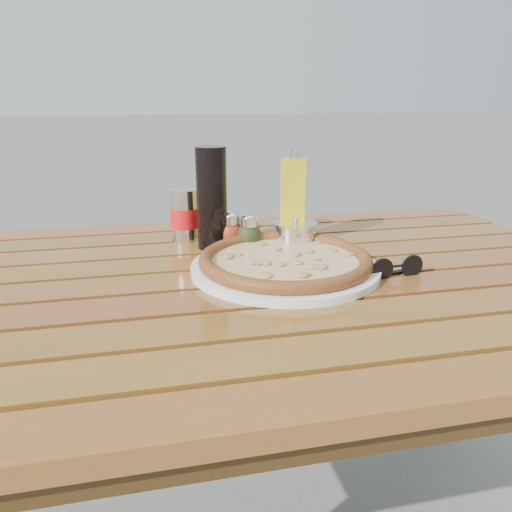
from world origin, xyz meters
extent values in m
cube|color=#341B0B|center=(0.64, 0.39, 0.35)|extent=(0.06, 0.06, 0.70)
cube|color=#37220C|center=(0.00, 0.00, 0.70)|extent=(1.36, 0.86, 0.04)
cube|color=#552C0F|center=(0.00, -0.41, 0.73)|extent=(1.40, 0.09, 0.03)
cube|color=#55310F|center=(0.00, -0.30, 0.73)|extent=(1.40, 0.09, 0.03)
cube|color=#542E0E|center=(0.00, -0.20, 0.73)|extent=(1.40, 0.09, 0.03)
cube|color=#53270E|center=(0.00, -0.10, 0.73)|extent=(1.40, 0.09, 0.03)
cube|color=#542B0E|center=(0.00, 0.00, 0.73)|extent=(1.40, 0.09, 0.03)
cube|color=#50300E|center=(0.00, 0.10, 0.73)|extent=(1.40, 0.09, 0.03)
cube|color=#58300F|center=(0.00, 0.20, 0.73)|extent=(1.40, 0.09, 0.03)
cube|color=#4F2B0E|center=(0.00, 0.30, 0.73)|extent=(1.40, 0.09, 0.03)
cube|color=#5B2810|center=(0.00, 0.41, 0.73)|extent=(1.40, 0.09, 0.03)
cylinder|color=white|center=(0.05, 0.01, 0.76)|extent=(0.40, 0.40, 0.01)
cylinder|color=#F8E1B1|center=(0.05, 0.01, 0.77)|extent=(0.38, 0.38, 0.01)
torus|color=black|center=(0.05, 0.01, 0.77)|extent=(0.41, 0.41, 0.03)
ellipsoid|color=#A82C13|center=(-0.02, 0.18, 0.78)|extent=(0.07, 0.07, 0.06)
cylinder|color=silver|center=(-0.02, 0.18, 0.81)|extent=(0.05, 0.05, 0.02)
ellipsoid|color=silver|center=(-0.02, 0.18, 0.82)|extent=(0.05, 0.05, 0.02)
ellipsoid|color=#2F3917|center=(0.02, 0.16, 0.78)|extent=(0.06, 0.06, 0.06)
cylinder|color=white|center=(0.02, 0.16, 0.81)|extent=(0.05, 0.05, 0.02)
ellipsoid|color=silver|center=(0.02, 0.16, 0.82)|extent=(0.04, 0.04, 0.02)
cylinder|color=black|center=(-0.06, 0.19, 0.86)|extent=(0.09, 0.09, 0.22)
cylinder|color=silver|center=(-0.11, 0.26, 0.81)|extent=(0.08, 0.08, 0.12)
cylinder|color=red|center=(-0.11, 0.26, 0.81)|extent=(0.08, 0.08, 0.04)
cube|color=gold|center=(0.13, 0.20, 0.84)|extent=(0.07, 0.07, 0.19)
cylinder|color=silver|center=(0.13, 0.20, 0.95)|extent=(0.03, 0.03, 0.02)
cylinder|color=silver|center=(0.12, 0.14, 0.78)|extent=(0.11, 0.11, 0.05)
cylinder|color=white|center=(0.12, 0.14, 0.81)|extent=(0.11, 0.11, 0.01)
sphere|color=silver|center=(0.12, 0.14, 0.81)|extent=(0.02, 0.02, 0.01)
cylinder|color=black|center=(0.22, -0.07, 0.77)|extent=(0.04, 0.01, 0.04)
cylinder|color=black|center=(0.28, -0.07, 0.77)|extent=(0.04, 0.01, 0.04)
cube|color=black|center=(0.25, -0.07, 0.77)|extent=(0.02, 0.01, 0.00)
cube|color=black|center=(0.24, -0.06, 0.75)|extent=(0.09, 0.01, 0.00)
cube|color=black|center=(0.26, -0.05, 0.75)|extent=(0.09, 0.01, 0.00)
camera|label=1|loc=(-0.20, -0.86, 1.07)|focal=35.00mm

